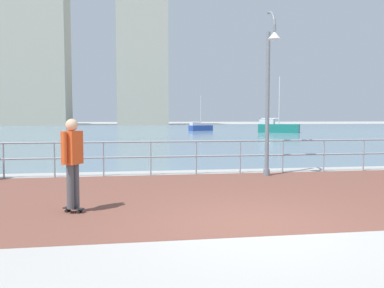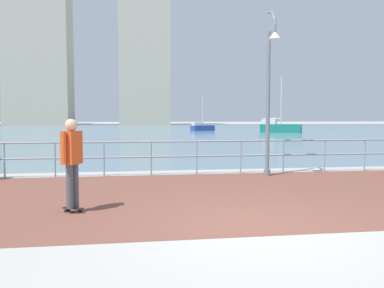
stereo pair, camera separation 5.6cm
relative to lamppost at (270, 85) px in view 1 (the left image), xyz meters
The scene contains 10 objects.
ground 35.08m from the lamppost, 93.36° to the left, with size 220.00×220.00×0.00m, color #ADAAA5.
brick_paving 4.17m from the lamppost, 130.01° to the right, with size 28.00×6.44×0.01m, color brown.
harbor_water 45.90m from the lamppost, 92.57° to the left, with size 180.00×88.00×0.00m, color slate.
waterfront_railing 2.95m from the lamppost, 159.36° to the left, with size 25.25×0.06×1.05m.
lamppost is the anchor object (origin of this frame).
skateboarder 6.52m from the lamppost, 143.81° to the right, with size 0.41×0.53×1.73m.
sailboat_blue 40.52m from the lamppost, 82.93° to the left, with size 3.41×2.42×4.64m.
sailboat_teal 34.70m from the lamppost, 68.57° to the left, with size 4.66×3.54×6.42m.
tower_glass 85.85m from the lamppost, 90.94° to the left, with size 11.42×14.54×35.36m.
tower_steel 86.60m from the lamppost, 106.80° to the left, with size 13.59×10.22×34.18m.
Camera 1 is at (-1.97, -6.06, 1.75)m, focal length 36.86 mm.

